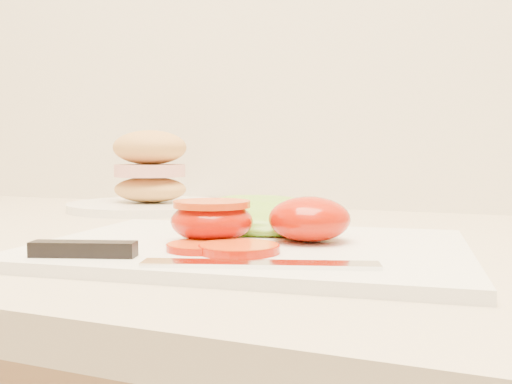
% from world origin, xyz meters
% --- Properties ---
extents(cutting_board, '(0.40, 0.31, 0.01)m').
position_xyz_m(cutting_board, '(-0.38, 1.57, 0.94)').
color(cutting_board, white).
rests_on(cutting_board, counter).
extents(tomato_half_dome, '(0.07, 0.07, 0.04)m').
position_xyz_m(tomato_half_dome, '(-0.33, 1.60, 0.96)').
color(tomato_half_dome, '#B71800').
rests_on(tomato_half_dome, cutting_board).
extents(tomato_half_cut, '(0.07, 0.07, 0.04)m').
position_xyz_m(tomato_half_cut, '(-0.41, 1.56, 0.96)').
color(tomato_half_cut, '#B71800').
rests_on(tomato_half_cut, cutting_board).
extents(tomato_slice_0, '(0.06, 0.06, 0.01)m').
position_xyz_m(tomato_slice_0, '(-0.37, 1.52, 0.94)').
color(tomato_slice_0, '#CC4D1E').
rests_on(tomato_slice_0, cutting_board).
extents(tomato_slice_1, '(0.06, 0.06, 0.01)m').
position_xyz_m(tomato_slice_1, '(-0.40, 1.52, 0.94)').
color(tomato_slice_1, '#CC4D1E').
rests_on(tomato_slice_1, cutting_board).
extents(lettuce_leaf_0, '(0.19, 0.15, 0.03)m').
position_xyz_m(lettuce_leaf_0, '(-0.40, 1.65, 0.96)').
color(lettuce_leaf_0, '#8EC433').
rests_on(lettuce_leaf_0, cutting_board).
extents(knife, '(0.27, 0.08, 0.01)m').
position_xyz_m(knife, '(-0.41, 1.47, 0.94)').
color(knife, silver).
rests_on(knife, cutting_board).
extents(sandwich_plate, '(0.26, 0.26, 0.13)m').
position_xyz_m(sandwich_plate, '(-0.68, 1.88, 0.98)').
color(sandwich_plate, white).
rests_on(sandwich_plate, counter).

